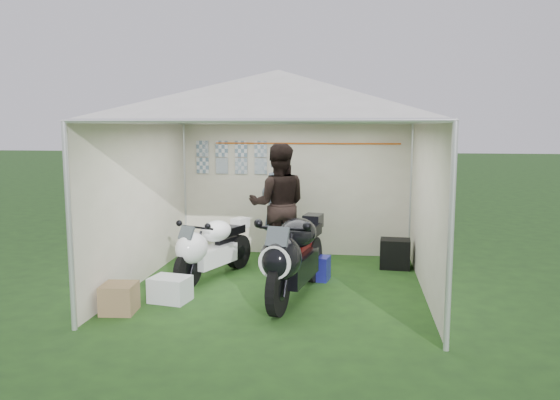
# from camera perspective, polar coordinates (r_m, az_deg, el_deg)

# --- Properties ---
(ground) EXTENTS (80.00, 80.00, 0.00)m
(ground) POSITION_cam_1_polar(r_m,az_deg,el_deg) (7.84, -0.17, -8.92)
(ground) COLOR #1E3C18
(ground) RESTS_ON ground
(canopy_tent) EXTENTS (5.66, 5.66, 3.00)m
(canopy_tent) POSITION_cam_1_polar(r_m,az_deg,el_deg) (7.55, -0.15, 10.23)
(canopy_tent) COLOR silver
(canopy_tent) RESTS_ON ground
(motorcycle_white) EXTENTS (0.87, 1.71, 0.88)m
(motorcycle_white) POSITION_cam_1_polar(r_m,az_deg,el_deg) (8.10, -7.26, -4.83)
(motorcycle_white) COLOR black
(motorcycle_white) RESTS_ON ground
(motorcycle_black) EXTENTS (0.72, 2.18, 1.08)m
(motorcycle_black) POSITION_cam_1_polar(r_m,az_deg,el_deg) (7.07, 1.44, -5.71)
(motorcycle_black) COLOR black
(motorcycle_black) RESTS_ON ground
(paddock_stand) EXTENTS (0.51, 0.37, 0.35)m
(paddock_stand) POSITION_cam_1_polar(r_m,az_deg,el_deg) (8.11, 3.47, -7.07)
(paddock_stand) COLOR #2D2ED4
(paddock_stand) RESTS_ON ground
(person_dark_jacket) EXTENTS (1.06, 0.88, 1.98)m
(person_dark_jacket) POSITION_cam_1_polar(r_m,az_deg,el_deg) (8.79, -0.20, -0.51)
(person_dark_jacket) COLOR black
(person_dark_jacket) RESTS_ON ground
(person_blue_jacket) EXTENTS (0.73, 0.82, 1.88)m
(person_blue_jacket) POSITION_cam_1_polar(r_m,az_deg,el_deg) (9.06, -0.32, -0.57)
(person_blue_jacket) COLOR slate
(person_blue_jacket) RESTS_ON ground
(equipment_box) EXTENTS (0.49, 0.40, 0.47)m
(equipment_box) POSITION_cam_1_polar(r_m,az_deg,el_deg) (8.90, 11.93, -5.51)
(equipment_box) COLOR black
(equipment_box) RESTS_ON ground
(crate_0) EXTENTS (0.54, 0.45, 0.32)m
(crate_0) POSITION_cam_1_polar(r_m,az_deg,el_deg) (7.26, -11.40, -9.12)
(crate_0) COLOR silver
(crate_0) RESTS_ON ground
(crate_1) EXTENTS (0.43, 0.43, 0.35)m
(crate_1) POSITION_cam_1_polar(r_m,az_deg,el_deg) (6.99, -16.45, -9.81)
(crate_1) COLOR olive
(crate_1) RESTS_ON ground
(crate_2) EXTENTS (0.37, 0.34, 0.22)m
(crate_2) POSITION_cam_1_polar(r_m,az_deg,el_deg) (7.53, -11.73, -8.90)
(crate_2) COLOR #B4B8BD
(crate_2) RESTS_ON ground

